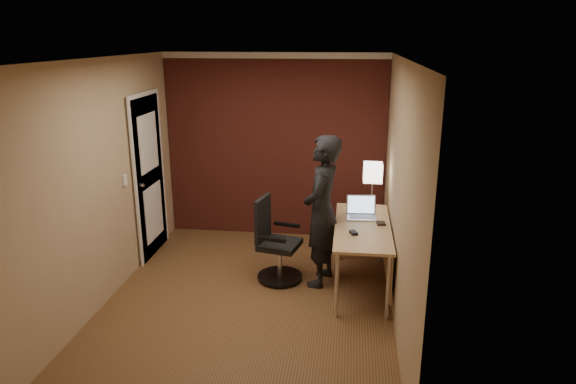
# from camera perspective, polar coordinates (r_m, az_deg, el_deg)

# --- Properties ---
(room) EXTENTS (4.00, 4.00, 4.00)m
(room) POSITION_cam_1_polar(r_m,az_deg,el_deg) (6.63, -4.32, 5.32)
(room) COLOR brown
(room) RESTS_ON ground
(desk) EXTENTS (0.60, 1.50, 0.73)m
(desk) POSITION_cam_1_polar(r_m,az_deg,el_deg) (5.69, 8.99, -4.92)
(desk) COLOR #D3B47A
(desk) RESTS_ON ground
(desk_lamp) EXTENTS (0.22, 0.22, 0.54)m
(desk_lamp) POSITION_cam_1_polar(r_m,az_deg,el_deg) (6.15, 9.40, 2.10)
(desk_lamp) COLOR silver
(desk_lamp) RESTS_ON desk
(laptop) EXTENTS (0.35, 0.28, 0.23)m
(laptop) POSITION_cam_1_polar(r_m,az_deg,el_deg) (5.89, 8.15, -2.11)
(laptop) COLOR silver
(laptop) RESTS_ON desk
(mouse) EXTENTS (0.10, 0.12, 0.03)m
(mouse) POSITION_cam_1_polar(r_m,az_deg,el_deg) (5.38, 7.29, -4.51)
(mouse) COLOR black
(mouse) RESTS_ON desk
(wallet) EXTENTS (0.10, 0.12, 0.02)m
(wallet) POSITION_cam_1_polar(r_m,az_deg,el_deg) (5.70, 10.30, -3.44)
(wallet) COLOR black
(wallet) RESTS_ON desk
(office_chair) EXTENTS (0.52, 0.58, 0.95)m
(office_chair) POSITION_cam_1_polar(r_m,az_deg,el_deg) (5.87, -1.48, -5.90)
(office_chair) COLOR black
(office_chair) RESTS_ON ground
(person) EXTENTS (0.53, 0.70, 1.70)m
(person) POSITION_cam_1_polar(r_m,az_deg,el_deg) (5.65, 3.78, -2.18)
(person) COLOR black
(person) RESTS_ON ground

